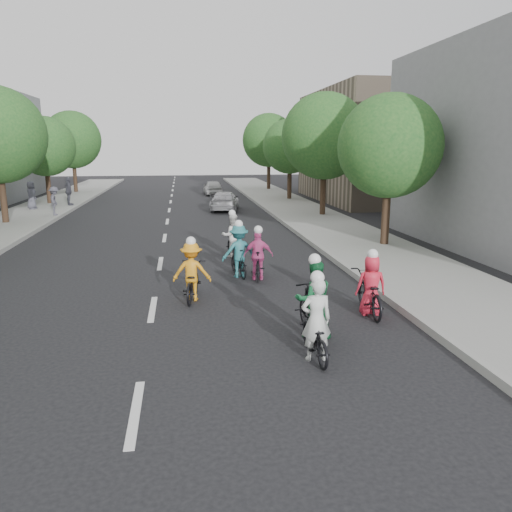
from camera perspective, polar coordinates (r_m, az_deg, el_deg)
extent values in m
plane|color=black|center=(12.74, -11.73, -5.96)|extent=(120.00, 120.00, 0.00)
cube|color=#999993|center=(23.45, -25.36, 1.70)|extent=(0.18, 80.00, 0.18)
cube|color=gray|center=(23.55, 9.44, 2.74)|extent=(4.00, 80.00, 0.15)
cube|color=#999993|center=(23.03, 4.81, 2.69)|extent=(0.18, 80.00, 0.18)
cube|color=gray|center=(39.16, 14.68, 12.06)|extent=(10.00, 14.00, 8.00)
cylinder|color=black|center=(28.67, -26.88, 5.63)|extent=(0.32, 0.32, 2.48)
cylinder|color=black|center=(37.30, -22.61, 7.12)|extent=(0.32, 0.32, 2.27)
sphere|color=#1B5220|center=(37.19, -22.98, 11.47)|extent=(4.00, 4.00, 4.00)
cylinder|color=black|center=(46.06, -19.96, 8.28)|extent=(0.32, 0.32, 2.48)
sphere|color=#1B5220|center=(45.98, -20.27, 12.36)|extent=(4.80, 4.80, 4.80)
cylinder|color=black|center=(20.52, 14.58, 4.10)|extent=(0.32, 0.32, 2.27)
sphere|color=#1B5220|center=(20.33, 15.02, 12.04)|extent=(4.00, 4.00, 4.00)
cylinder|color=black|center=(28.95, 7.65, 6.91)|extent=(0.32, 0.32, 2.48)
sphere|color=#1B5220|center=(28.83, 7.84, 13.41)|extent=(4.80, 4.80, 4.80)
cylinder|color=black|center=(37.66, 3.84, 8.07)|extent=(0.32, 0.32, 2.27)
sphere|color=#1B5220|center=(37.55, 3.90, 12.39)|extent=(4.00, 4.00, 4.00)
cylinder|color=black|center=(46.46, 1.45, 9.04)|extent=(0.32, 0.32, 2.48)
sphere|color=#1B5220|center=(46.39, 1.48, 13.09)|extent=(4.80, 4.80, 4.80)
imported|color=black|center=(15.49, -2.01, -0.70)|extent=(0.70, 1.55, 0.90)
imported|color=#277177|center=(15.31, -1.98, 0.56)|extent=(1.15, 0.80, 1.64)
sphere|color=white|center=(15.16, -2.00, 3.66)|extent=(0.26, 0.26, 0.26)
imported|color=black|center=(12.34, 12.81, -4.14)|extent=(0.85, 1.99, 1.02)
imported|color=red|center=(12.19, 13.02, -3.27)|extent=(0.75, 0.53, 1.46)
sphere|color=white|center=(12.01, 13.20, 0.19)|extent=(0.26, 0.26, 0.26)
imported|color=black|center=(18.33, -2.75, 1.22)|extent=(0.72, 1.60, 0.81)
imported|color=white|center=(18.16, -2.73, 2.35)|extent=(0.84, 0.69, 1.59)
sphere|color=white|center=(18.04, -2.75, 4.90)|extent=(0.26, 0.26, 0.26)
imported|color=black|center=(10.71, 6.44, -6.22)|extent=(0.60, 1.86, 1.10)
imported|color=#156233|center=(10.53, 6.61, -4.95)|extent=(0.83, 0.66, 1.66)
sphere|color=white|center=(10.31, 6.73, -0.43)|extent=(0.26, 0.26, 0.26)
imported|color=black|center=(15.17, 0.20, -0.97)|extent=(0.63, 1.54, 0.90)
imported|color=#E14F99|center=(15.01, 0.26, 0.08)|extent=(0.93, 0.49, 1.51)
sphere|color=white|center=(14.86, 0.26, 3.01)|extent=(0.26, 0.26, 0.26)
imported|color=black|center=(13.26, -7.34, -2.93)|extent=(0.90, 1.88, 0.95)
imported|color=orange|center=(13.09, -7.36, -1.77)|extent=(1.08, 0.72, 1.55)
sphere|color=white|center=(12.92, -7.46, 1.65)|extent=(0.26, 0.26, 0.26)
imported|color=black|center=(9.66, 6.68, -9.13)|extent=(0.59, 1.63, 0.85)
imported|color=silver|center=(9.44, 6.90, -7.25)|extent=(0.59, 0.39, 1.59)
sphere|color=white|center=(9.20, 7.03, -2.45)|extent=(0.26, 0.26, 0.26)
imported|color=#AEADB2|center=(31.76, -3.60, 6.29)|extent=(2.30, 4.31, 1.19)
imported|color=silver|center=(42.27, -4.96, 7.81)|extent=(1.48, 3.62, 1.23)
imported|color=#51505D|center=(30.52, -22.02, 5.85)|extent=(0.73, 1.11, 1.61)
imported|color=#4B4C58|center=(35.38, -20.61, 6.95)|extent=(0.86, 1.19, 1.87)
imported|color=#4E4E5B|center=(34.14, -24.30, 6.36)|extent=(0.67, 0.91, 1.72)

